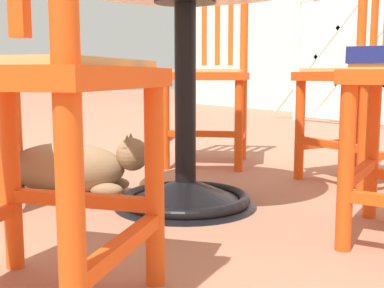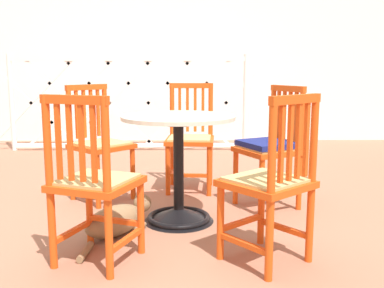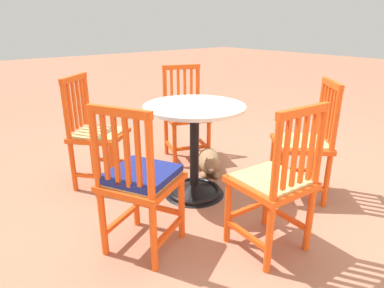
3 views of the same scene
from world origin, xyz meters
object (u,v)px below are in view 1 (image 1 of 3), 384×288
cafe_table (185,122)px  orange_chair_near_fence (368,76)px  tabby_cat (76,168)px  orange_chair_facing_out (207,76)px  orange_chair_by_planter (19,77)px

cafe_table → orange_chair_near_fence: (0.09, 0.82, 0.15)m
orange_chair_near_fence → cafe_table: bearing=-96.0°
cafe_table → tabby_cat: 0.48m
cafe_table → tabby_cat: cafe_table is taller
cafe_table → orange_chair_near_fence: size_ratio=0.83×
orange_chair_facing_out → tabby_cat: orange_chair_facing_out is taller
tabby_cat → cafe_table: bearing=32.5°
orange_chair_facing_out → cafe_table: bearing=-40.7°
orange_chair_facing_out → orange_chair_near_fence: 0.77m
orange_chair_facing_out → orange_chair_near_fence: bearing=20.8°
orange_chair_by_planter → orange_chair_facing_out: bearing=133.1°
orange_chair_facing_out → tabby_cat: 0.90m
cafe_table → tabby_cat: size_ratio=1.13×
cafe_table → tabby_cat: bearing=-147.5°
orange_chair_by_planter → tabby_cat: orange_chair_by_planter is taller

